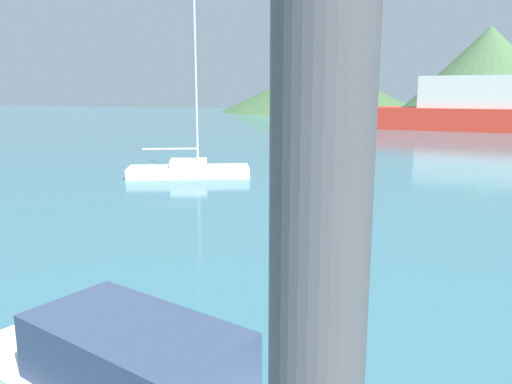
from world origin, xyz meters
The scene contains 3 objects.
sailboat_inner centered at (-5.36, 22.27, 0.41)m, with size 6.29×4.06×9.06m.
hill_west centered at (-14.53, 105.79, 4.98)m, with size 42.06×42.06×9.95m.
hill_central centered at (16.84, 101.01, 7.88)m, with size 31.48×31.48×15.75m.
Camera 1 is at (5.56, -0.37, 4.26)m, focal length 35.00 mm.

